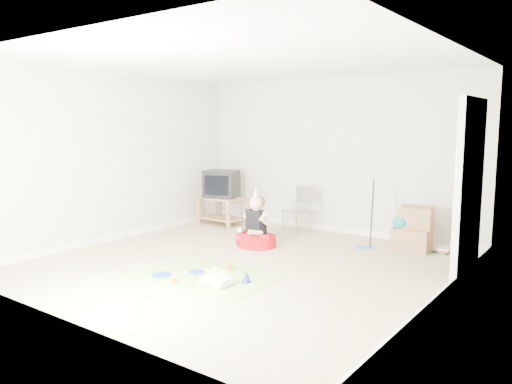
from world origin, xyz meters
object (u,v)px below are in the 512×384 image
Objects in this scene: folding_chair at (296,211)px; birthday_cake at (217,281)px; seated_woman at (256,233)px; crt_tv at (221,184)px; tv_stand at (222,208)px; cardboard_boxes at (413,230)px.

folding_chair is 2.47× the size of birthday_cake.
seated_woman is at bearing 112.53° from birthday_cake.
crt_tv is 3.60m from birthday_cake.
crt_tv reaches higher than birthday_cake.
cardboard_boxes is at bearing 1.87° from tv_stand.
folding_chair is at bearing 88.68° from seated_woman.
cardboard_boxes is at bearing -15.78° from crt_tv.
birthday_cake is at bearing -76.23° from folding_chair.
cardboard_boxes is at bearing 66.06° from birthday_cake.
birthday_cake is (2.23, -2.74, -0.70)m from crt_tv.
birthday_cake is (2.23, -2.74, -0.25)m from tv_stand.
crt_tv reaches higher than cardboard_boxes.
crt_tv reaches higher than tv_stand.
seated_woman is at bearing -50.99° from crt_tv.
tv_stand is 3.50m from cardboard_boxes.
seated_woman is 2.79× the size of birthday_cake.
cardboard_boxes reaches higher than tv_stand.
seated_woman reaches higher than cardboard_boxes.
cardboard_boxes is 2.28m from seated_woman.
folding_chair is at bearing 4.04° from tv_stand.
tv_stand is 3.54m from birthday_cake.
folding_chair is (1.54, 0.11, 0.10)m from tv_stand.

